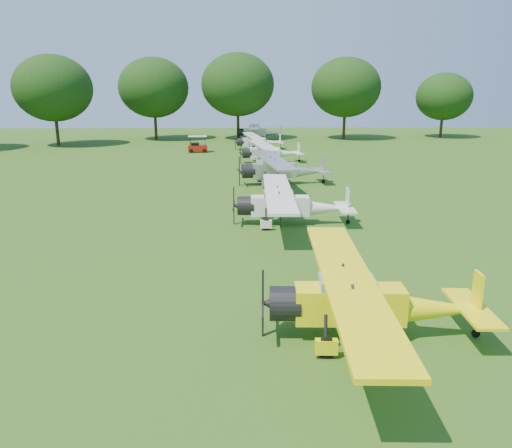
{
  "coord_description": "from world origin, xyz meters",
  "views": [
    {
      "loc": [
        -2.49,
        -21.59,
        7.63
      ],
      "look_at": [
        -1.58,
        1.24,
        1.4
      ],
      "focal_mm": 35.0,
      "sensor_mm": 36.0,
      "label": 1
    }
  ],
  "objects_px": {
    "aircraft_3": "(289,203)",
    "aircraft_7": "(258,131)",
    "aircraft_5": "(269,151)",
    "aircraft_6": "(257,140)",
    "aircraft_4": "(280,168)",
    "aircraft_2": "(367,299)",
    "golf_cart": "(197,147)"
  },
  "relations": [
    {
      "from": "aircraft_3",
      "to": "aircraft_7",
      "type": "relative_size",
      "value": 0.98
    },
    {
      "from": "aircraft_5",
      "to": "aircraft_7",
      "type": "relative_size",
      "value": 0.94
    },
    {
      "from": "aircraft_5",
      "to": "aircraft_7",
      "type": "distance_m",
      "value": 24.84
    },
    {
      "from": "aircraft_5",
      "to": "aircraft_6",
      "type": "xyz_separation_m",
      "value": [
        -0.75,
        11.87,
        -0.09
      ]
    },
    {
      "from": "aircraft_3",
      "to": "aircraft_5",
      "type": "bearing_deg",
      "value": 90.83
    },
    {
      "from": "aircraft_7",
      "to": "aircraft_5",
      "type": "bearing_deg",
      "value": -87.46
    },
    {
      "from": "aircraft_4",
      "to": "aircraft_7",
      "type": "distance_m",
      "value": 37.29
    },
    {
      "from": "aircraft_2",
      "to": "aircraft_6",
      "type": "bearing_deg",
      "value": 94.66
    },
    {
      "from": "aircraft_4",
      "to": "aircraft_6",
      "type": "relative_size",
      "value": 1.19
    },
    {
      "from": "aircraft_4",
      "to": "golf_cart",
      "type": "relative_size",
      "value": 4.88
    },
    {
      "from": "aircraft_6",
      "to": "golf_cart",
      "type": "bearing_deg",
      "value": -167.25
    },
    {
      "from": "aircraft_2",
      "to": "aircraft_5",
      "type": "relative_size",
      "value": 1.06
    },
    {
      "from": "aircraft_5",
      "to": "aircraft_4",
      "type": "bearing_deg",
      "value": -97.11
    },
    {
      "from": "aircraft_3",
      "to": "golf_cart",
      "type": "relative_size",
      "value": 4.57
    },
    {
      "from": "aircraft_2",
      "to": "aircraft_5",
      "type": "height_order",
      "value": "aircraft_2"
    },
    {
      "from": "aircraft_3",
      "to": "aircraft_5",
      "type": "relative_size",
      "value": 1.04
    },
    {
      "from": "aircraft_6",
      "to": "aircraft_7",
      "type": "relative_size",
      "value": 0.88
    },
    {
      "from": "aircraft_3",
      "to": "aircraft_7",
      "type": "xyz_separation_m",
      "value": [
        0.43,
        49.73,
        0.02
      ]
    },
    {
      "from": "aircraft_2",
      "to": "aircraft_6",
      "type": "height_order",
      "value": "aircraft_2"
    },
    {
      "from": "aircraft_2",
      "to": "aircraft_7",
      "type": "relative_size",
      "value": 1.0
    },
    {
      "from": "aircraft_3",
      "to": "aircraft_4",
      "type": "distance_m",
      "value": 12.46
    },
    {
      "from": "aircraft_3",
      "to": "aircraft_6",
      "type": "bearing_deg",
      "value": 92.36
    },
    {
      "from": "aircraft_4",
      "to": "aircraft_2",
      "type": "bearing_deg",
      "value": -96.14
    },
    {
      "from": "aircraft_7",
      "to": "golf_cart",
      "type": "height_order",
      "value": "aircraft_7"
    },
    {
      "from": "golf_cart",
      "to": "aircraft_5",
      "type": "bearing_deg",
      "value": -51.59
    },
    {
      "from": "aircraft_2",
      "to": "golf_cart",
      "type": "height_order",
      "value": "aircraft_2"
    },
    {
      "from": "aircraft_2",
      "to": "aircraft_6",
      "type": "relative_size",
      "value": 1.14
    },
    {
      "from": "aircraft_2",
      "to": "aircraft_4",
      "type": "bearing_deg",
      "value": 94.13
    },
    {
      "from": "aircraft_2",
      "to": "aircraft_4",
      "type": "xyz_separation_m",
      "value": [
        -0.41,
        26.1,
        0.06
      ]
    },
    {
      "from": "aircraft_6",
      "to": "aircraft_5",
      "type": "bearing_deg",
      "value": -93.05
    },
    {
      "from": "aircraft_5",
      "to": "aircraft_7",
      "type": "xyz_separation_m",
      "value": [
        -0.06,
        24.84,
        0.08
      ]
    },
    {
      "from": "aircraft_4",
      "to": "aircraft_5",
      "type": "relative_size",
      "value": 1.11
    }
  ]
}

